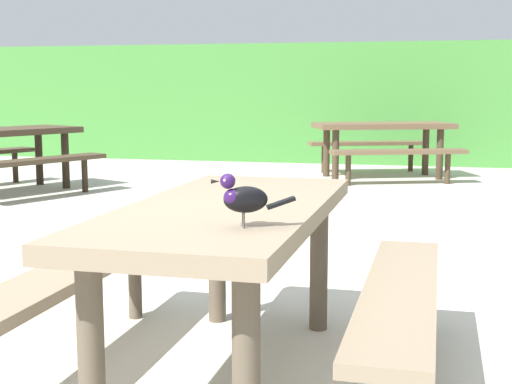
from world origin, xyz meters
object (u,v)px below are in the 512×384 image
at_px(bird_grackle, 243,197).
at_px(picnic_table_foreground, 228,248).
at_px(picnic_table_mid_right, 383,137).
at_px(picnic_table_far_centre, 0,145).

bearing_deg(bird_grackle, picnic_table_foreground, 111.32).
bearing_deg(picnic_table_mid_right, picnic_table_far_centre, -149.88).
xyz_separation_m(picnic_table_mid_right, picnic_table_far_centre, (-4.18, -2.43, 0.00)).
bearing_deg(picnic_table_far_centre, picnic_table_foreground, -48.95).
xyz_separation_m(picnic_table_foreground, picnic_table_far_centre, (-3.99, 4.59, 0.00)).
relative_size(picnic_table_foreground, picnic_table_mid_right, 0.83).
bearing_deg(bird_grackle, picnic_table_far_centre, 129.53).
distance_m(bird_grackle, picnic_table_far_centre, 6.58).
height_order(picnic_table_foreground, bird_grackle, bird_grackle).
distance_m(picnic_table_foreground, picnic_table_far_centre, 6.08).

